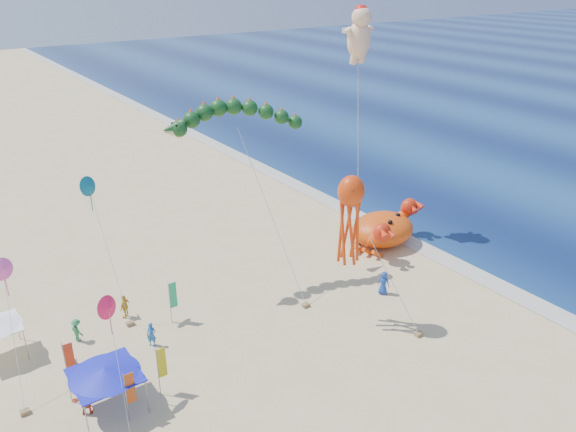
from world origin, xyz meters
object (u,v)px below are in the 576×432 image
at_px(dragon_kite, 235,121).
at_px(octopus_kite, 350,213).
at_px(crab_inflatable, 384,228).
at_px(cherub_kite, 360,34).
at_px(canopy_blue, 104,372).

xyz_separation_m(dragon_kite, octopus_kite, (2.77, -9.35, -4.37)).
bearing_deg(crab_inflatable, dragon_kite, 169.48).
height_order(crab_inflatable, cherub_kite, cherub_kite).
bearing_deg(dragon_kite, crab_inflatable, -10.52).
relative_size(octopus_kite, canopy_blue, 2.77).
xyz_separation_m(dragon_kite, canopy_blue, (-13.39, -8.37, -9.93)).
xyz_separation_m(cherub_kite, canopy_blue, (-26.38, -10.32, -14.88)).
bearing_deg(octopus_kite, cherub_kite, 47.84).
distance_m(octopus_kite, canopy_blue, 17.11).
relative_size(crab_inflatable, octopus_kite, 0.74).
height_order(crab_inflatable, dragon_kite, dragon_kite).
relative_size(dragon_kite, cherub_kite, 0.69).
height_order(dragon_kite, canopy_blue, dragon_kite).
height_order(cherub_kite, canopy_blue, cherub_kite).
bearing_deg(octopus_kite, canopy_blue, 176.53).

